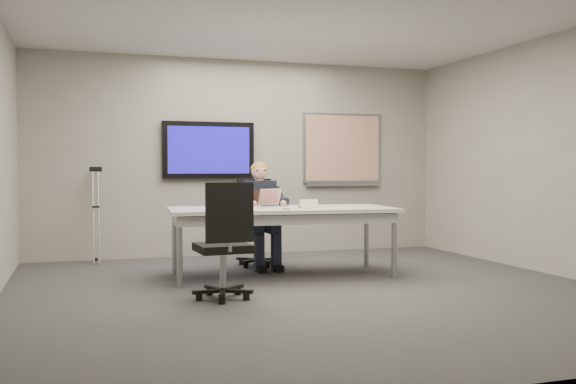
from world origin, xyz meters
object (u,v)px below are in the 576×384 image
object	(u,v)px
seated_person	(262,225)
office_chair_near	(224,263)
laptop	(271,202)
office_chair_far	(257,238)
conference_table	(282,216)

from	to	relation	value
seated_person	office_chair_near	bearing A→B (deg)	-115.56
laptop	office_chair_far	bearing A→B (deg)	72.87
office_chair_near	laptop	world-z (taller)	office_chair_near
office_chair_near	seated_person	distance (m)	1.97
office_chair_far	laptop	bearing A→B (deg)	-88.28
office_chair_far	office_chair_near	xyz separation A→B (m)	(-0.87, -2.01, 0.00)
office_chair_far	seated_person	xyz separation A→B (m)	(-0.00, -0.25, 0.19)
office_chair_far	office_chair_near	world-z (taller)	office_chair_near
conference_table	laptop	distance (m)	0.27
office_chair_near	seated_person	size ratio (longest dim) A/B	0.84
conference_table	seated_person	distance (m)	0.66
conference_table	office_chair_far	world-z (taller)	office_chair_far
office_chair_far	conference_table	bearing A→B (deg)	-84.35
conference_table	office_chair_near	bearing A→B (deg)	-124.74
seated_person	laptop	size ratio (longest dim) A/B	3.75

